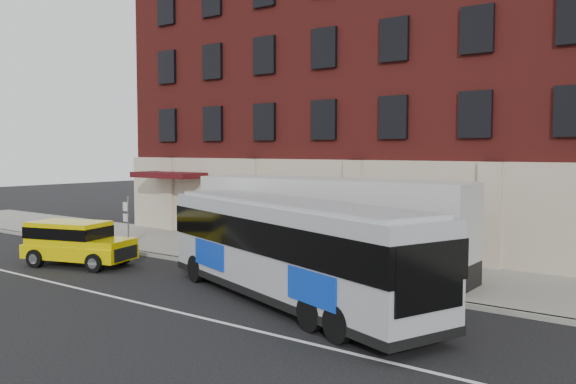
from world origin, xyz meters
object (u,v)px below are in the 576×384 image
Objects in this scene: sign_pole at (127,220)px; yellow_suv at (75,240)px; shipping_container at (328,228)px; city_bus at (290,247)px.

sign_pole reaches higher than yellow_suv.
sign_pole is at bearing -173.29° from shipping_container.
shipping_container is (9.03, 4.55, 0.75)m from yellow_suv.
yellow_suv is 0.44× the size of shipping_container.
yellow_suv is at bearing -72.79° from sign_pole.
sign_pole is 0.23× the size of shipping_container.
sign_pole is 0.53× the size of yellow_suv.
city_bus is 4.40m from shipping_container.
city_bus is at bearing 2.16° from yellow_suv.
shipping_container is (-1.43, 4.16, 0.04)m from city_bus.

